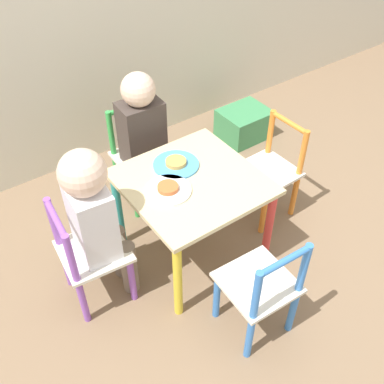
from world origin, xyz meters
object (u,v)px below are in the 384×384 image
(chair_green, at_px, (140,157))
(chair_blue, at_px, (261,289))
(chair_orange, at_px, (270,172))
(plate_back, at_px, (176,164))
(plate_left, at_px, (168,190))
(chair_purple, at_px, (89,255))
(child_left, at_px, (95,214))
(child_back, at_px, (144,133))
(kids_table, at_px, (192,193))
(storage_bin, at_px, (244,124))

(chair_green, xyz_separation_m, chair_blue, (-0.04, -0.96, 0.00))
(chair_orange, height_order, plate_back, chair_orange)
(plate_left, bearing_deg, chair_green, 73.92)
(chair_orange, xyz_separation_m, plate_back, (-0.48, 0.11, 0.20))
(plate_back, bearing_deg, chair_purple, -171.36)
(chair_green, relative_size, plate_back, 2.59)
(chair_purple, xyz_separation_m, chair_blue, (0.45, -0.52, 0.00))
(chair_orange, xyz_separation_m, child_left, (-0.90, 0.03, 0.20))
(chair_purple, bearing_deg, plate_back, -75.95)
(chair_blue, xyz_separation_m, child_back, (0.04, 0.90, 0.19))
(chair_green, height_order, child_left, child_left)
(child_left, bearing_deg, chair_green, -39.51)
(chair_orange, bearing_deg, kids_table, -90.00)
(plate_left, bearing_deg, storage_bin, 32.08)
(chair_blue, height_order, child_left, child_left)
(chair_orange, height_order, child_back, child_back)
(chair_purple, relative_size, plate_back, 2.59)
(child_left, bearing_deg, kids_table, -90.00)
(kids_table, xyz_separation_m, chair_orange, (0.48, 0.01, -0.12))
(child_back, distance_m, child_left, 0.58)
(kids_table, bearing_deg, chair_blue, -92.93)
(chair_green, relative_size, chair_purple, 1.00)
(chair_blue, distance_m, storage_bin, 1.36)
(plate_back, height_order, storage_bin, plate_back)
(chair_green, xyz_separation_m, plate_back, (-0.02, -0.36, 0.20))
(kids_table, relative_size, storage_bin, 1.88)
(kids_table, height_order, chair_purple, chair_purple)
(chair_purple, distance_m, chair_blue, 0.69)
(plate_back, bearing_deg, plate_left, -135.00)
(chair_purple, relative_size, chair_blue, 1.00)
(chair_purple, xyz_separation_m, chair_orange, (0.96, -0.03, 0.00))
(child_left, xyz_separation_m, storage_bin, (1.23, 0.54, -0.36))
(child_back, height_order, plate_left, child_back)
(chair_orange, bearing_deg, chair_green, -136.93)
(chair_orange, relative_size, plate_left, 2.71)
(chair_blue, height_order, plate_back, chair_blue)
(chair_purple, relative_size, child_back, 0.70)
(plate_back, distance_m, storage_bin, 1.00)
(chair_purple, relative_size, child_left, 0.68)
(chair_purple, bearing_deg, plate_left, -91.76)
(kids_table, height_order, child_left, child_left)
(plate_left, bearing_deg, plate_back, 45.00)
(chair_green, relative_size, storage_bin, 1.76)
(chair_purple, xyz_separation_m, child_back, (0.49, 0.37, 0.19))
(plate_back, relative_size, plate_left, 1.05)
(chair_purple, height_order, plate_left, chair_purple)
(plate_back, bearing_deg, chair_orange, -12.45)
(child_left, bearing_deg, chair_blue, -137.39)
(chair_blue, bearing_deg, child_back, -89.77)
(plate_back, bearing_deg, child_back, 86.62)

